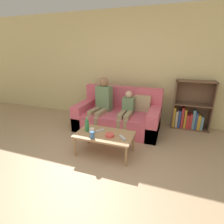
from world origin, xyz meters
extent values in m
plane|color=tan|center=(0.00, 0.00, 0.00)|extent=(22.00, 22.00, 0.00)
cube|color=beige|center=(0.00, 2.81, 1.30)|extent=(12.00, 0.06, 2.60)
cube|color=#DB5B70|center=(-0.13, 2.05, 0.15)|extent=(1.83, 0.97, 0.30)
cube|color=#C95467|center=(-0.13, 1.96, 0.35)|extent=(1.39, 0.79, 0.10)
cube|color=#DB5B70|center=(-0.13, 2.45, 0.65)|extent=(1.83, 0.18, 0.50)
cube|color=#DB5B70|center=(-0.93, 2.05, 0.28)|extent=(0.22, 0.97, 0.56)
cube|color=#DB5B70|center=(0.68, 2.05, 0.28)|extent=(0.22, 0.97, 0.56)
cube|color=tan|center=(0.37, 2.30, 0.58)|extent=(0.36, 0.12, 0.36)
cube|color=brown|center=(1.04, 2.63, 0.55)|extent=(0.02, 0.28, 1.10)
cube|color=brown|center=(1.81, 2.63, 0.55)|extent=(0.02, 0.28, 1.10)
cube|color=brown|center=(1.43, 2.76, 0.55)|extent=(0.79, 0.02, 1.10)
cube|color=brown|center=(1.43, 2.63, 0.01)|extent=(0.79, 0.28, 0.02)
cube|color=brown|center=(1.43, 2.63, 0.57)|extent=(0.75, 0.28, 0.02)
cube|color=brown|center=(1.43, 2.63, 1.09)|extent=(0.79, 0.28, 0.02)
cube|color=gold|center=(1.08, 2.62, 0.25)|extent=(0.05, 0.22, 0.46)
cube|color=beige|center=(1.14, 2.62, 0.21)|extent=(0.05, 0.23, 0.37)
cube|color=#33519E|center=(1.20, 2.62, 0.22)|extent=(0.05, 0.19, 0.39)
cube|color=red|center=(1.25, 2.62, 0.26)|extent=(0.05, 0.23, 0.47)
cube|color=gold|center=(1.31, 2.62, 0.24)|extent=(0.05, 0.22, 0.43)
cube|color=red|center=(1.37, 2.62, 0.18)|extent=(0.07, 0.22, 0.31)
cube|color=red|center=(1.44, 2.62, 0.19)|extent=(0.05, 0.20, 0.34)
cube|color=#6699A8|center=(1.49, 2.61, 0.24)|extent=(0.05, 0.17, 0.44)
cube|color=#33519E|center=(1.54, 2.62, 0.21)|extent=(0.04, 0.19, 0.38)
cube|color=gold|center=(1.60, 2.62, 0.19)|extent=(0.06, 0.20, 0.33)
cube|color=#6699A8|center=(1.67, 2.61, 0.18)|extent=(0.05, 0.18, 0.30)
cylinder|color=#A87F56|center=(-0.47, 0.78, 0.17)|extent=(0.04, 0.04, 0.34)
cylinder|color=#A87F56|center=(0.42, 0.78, 0.17)|extent=(0.04, 0.04, 0.34)
cylinder|color=#A87F56|center=(-0.47, 1.26, 0.17)|extent=(0.04, 0.04, 0.34)
cylinder|color=#A87F56|center=(0.42, 1.26, 0.17)|extent=(0.04, 0.04, 0.34)
cube|color=#A87F56|center=(-0.03, 1.02, 0.36)|extent=(0.97, 0.56, 0.03)
cylinder|color=#9E8966|center=(-0.63, 1.60, 0.20)|extent=(0.10, 0.10, 0.40)
cylinder|color=#9E8966|center=(-0.44, 1.57, 0.20)|extent=(0.10, 0.10, 0.40)
cube|color=#9E8966|center=(-0.59, 1.85, 0.45)|extent=(0.16, 0.45, 0.09)
cube|color=#9E8966|center=(-0.41, 1.82, 0.45)|extent=(0.16, 0.45, 0.09)
cube|color=#66845B|center=(-0.46, 2.09, 0.68)|extent=(0.37, 0.25, 0.56)
sphere|color=#936B4C|center=(-0.46, 2.09, 1.05)|extent=(0.20, 0.20, 0.20)
cylinder|color=#9E8966|center=(0.04, 1.59, 0.20)|extent=(0.09, 0.09, 0.40)
cylinder|color=#9E8966|center=(0.18, 1.59, 0.20)|extent=(0.09, 0.09, 0.40)
cube|color=#9E8966|center=(0.04, 1.85, 0.45)|extent=(0.10, 0.44, 0.09)
cube|color=#9E8966|center=(0.17, 1.85, 0.45)|extent=(0.10, 0.44, 0.09)
cube|color=#66845B|center=(0.10, 2.10, 0.58)|extent=(0.25, 0.20, 0.34)
sphere|color=#D1A889|center=(0.10, 2.10, 0.82)|extent=(0.15, 0.15, 0.15)
cylinder|color=#3D70B2|center=(-0.16, 0.82, 0.43)|extent=(0.07, 0.07, 0.11)
cylinder|color=silver|center=(-0.24, 0.97, 0.42)|extent=(0.09, 0.09, 0.09)
cube|color=#B7B7BC|center=(0.30, 0.97, 0.38)|extent=(0.15, 0.16, 0.02)
cube|color=#B7B7BC|center=(-0.15, 1.09, 0.38)|extent=(0.14, 0.16, 0.02)
cylinder|color=#DB4C47|center=(0.09, 0.96, 0.39)|extent=(0.15, 0.15, 0.05)
cylinder|color=#33844C|center=(-0.35, 1.02, 0.47)|extent=(0.07, 0.07, 0.19)
cylinder|color=#33844C|center=(-0.35, 1.02, 0.59)|extent=(0.03, 0.03, 0.05)
camera|label=1|loc=(0.98, -1.44, 1.70)|focal=28.00mm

